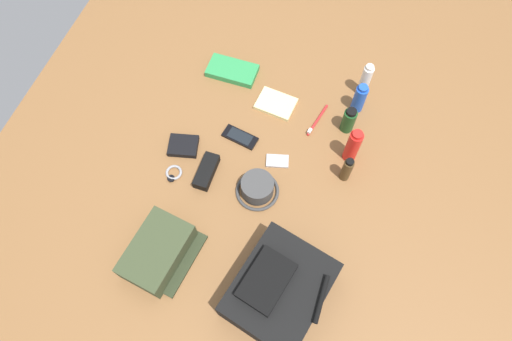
{
  "coord_description": "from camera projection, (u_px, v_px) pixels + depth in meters",
  "views": [
    {
      "loc": [
        0.66,
        0.22,
        1.49
      ],
      "look_at": [
        0.0,
        0.0,
        0.04
      ],
      "focal_mm": 30.96,
      "sensor_mm": 36.0,
      "label": 1
    }
  ],
  "objects": [
    {
      "name": "ground_plane",
      "position": [
        256.0,
        176.0,
        1.66
      ],
      "size": [
        2.64,
        2.02,
        0.02
      ],
      "primitive_type": "cube",
      "color": "brown",
      "rests_on": "ground"
    },
    {
      "name": "toothpaste_tube",
      "position": [
        365.0,
        80.0,
        1.73
      ],
      "size": [
        0.04,
        0.04,
        0.16
      ],
      "color": "white",
      "rests_on": "ground_plane"
    },
    {
      "name": "backpack",
      "position": [
        279.0,
        290.0,
        1.4
      ],
      "size": [
        0.38,
        0.33,
        0.16
      ],
      "color": "black",
      "rests_on": "ground_plane"
    },
    {
      "name": "notepad",
      "position": [
        276.0,
        104.0,
        1.77
      ],
      "size": [
        0.13,
        0.16,
        0.02
      ],
      "primitive_type": "cube",
      "rotation": [
        0.0,
        0.0,
        -0.11
      ],
      "color": "beige",
      "rests_on": "ground_plane"
    },
    {
      "name": "paperback_novel",
      "position": [
        232.0,
        71.0,
        1.84
      ],
      "size": [
        0.11,
        0.2,
        0.03
      ],
      "color": "#2D934C",
      "rests_on": "ground_plane"
    },
    {
      "name": "deodorant_spray",
      "position": [
        360.0,
        98.0,
        1.71
      ],
      "size": [
        0.05,
        0.05,
        0.14
      ],
      "color": "blue",
      "rests_on": "ground_plane"
    },
    {
      "name": "toothbrush",
      "position": [
        316.0,
        122.0,
        1.74
      ],
      "size": [
        0.16,
        0.05,
        0.02
      ],
      "color": "red",
      "rests_on": "ground_plane"
    },
    {
      "name": "wristwatch",
      "position": [
        174.0,
        173.0,
        1.64
      ],
      "size": [
        0.07,
        0.06,
        0.01
      ],
      "color": "#99999E",
      "rests_on": "ground_plane"
    },
    {
      "name": "wallet",
      "position": [
        183.0,
        146.0,
        1.68
      ],
      "size": [
        0.11,
        0.13,
        0.02
      ],
      "primitive_type": "cube",
      "rotation": [
        0.0,
        0.0,
        0.24
      ],
      "color": "black",
      "rests_on": "ground_plane"
    },
    {
      "name": "cell_phone",
      "position": [
        240.0,
        137.0,
        1.71
      ],
      "size": [
        0.08,
        0.14,
        0.01
      ],
      "color": "black",
      "rests_on": "ground_plane"
    },
    {
      "name": "sunglasses_case",
      "position": [
        206.0,
        171.0,
        1.63
      ],
      "size": [
        0.14,
        0.06,
        0.04
      ],
      "primitive_type": "cube",
      "rotation": [
        0.0,
        0.0,
        -0.0
      ],
      "color": "black",
      "rests_on": "ground_plane"
    },
    {
      "name": "sunscreen_spray",
      "position": [
        353.0,
        146.0,
        1.6
      ],
      "size": [
        0.05,
        0.05,
        0.17
      ],
      "color": "red",
      "rests_on": "ground_plane"
    },
    {
      "name": "bucket_hat",
      "position": [
        257.0,
        188.0,
        1.59
      ],
      "size": [
        0.16,
        0.16,
        0.07
      ],
      "color": "#404040",
      "rests_on": "ground_plane"
    },
    {
      "name": "toiletry_pouch",
      "position": [
        158.0,
        252.0,
        1.47
      ],
      "size": [
        0.27,
        0.23,
        0.09
      ],
      "color": "#384228",
      "rests_on": "ground_plane"
    },
    {
      "name": "shampoo_bottle",
      "position": [
        349.0,
        120.0,
        1.68
      ],
      "size": [
        0.05,
        0.05,
        0.12
      ],
      "color": "#19471E",
      "rests_on": "ground_plane"
    },
    {
      "name": "media_player",
      "position": [
        277.0,
        161.0,
        1.66
      ],
      "size": [
        0.07,
        0.09,
        0.01
      ],
      "color": "#B7B7BC",
      "rests_on": "ground_plane"
    },
    {
      "name": "cologne_bottle",
      "position": [
        347.0,
        169.0,
        1.59
      ],
      "size": [
        0.04,
        0.04,
        0.13
      ],
      "color": "#473319",
      "rests_on": "ground_plane"
    }
  ]
}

